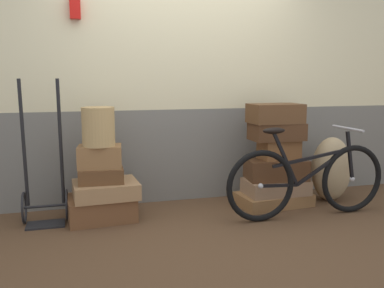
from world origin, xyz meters
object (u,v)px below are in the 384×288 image
(burlap_sack, at_px, (331,169))
(suitcase_1, at_px, (106,189))
(suitcase_7, at_px, (279,149))
(luggage_trolley, at_px, (45,190))
(suitcase_3, at_px, (100,156))
(wicker_basket, at_px, (98,127))
(suitcase_2, at_px, (101,175))
(bicycle, at_px, (308,180))
(suitcase_8, at_px, (277,132))
(suitcase_4, at_px, (273,199))
(suitcase_9, at_px, (275,113))
(suitcase_0, at_px, (101,208))
(suitcase_5, at_px, (276,187))
(suitcase_6, at_px, (276,169))

(burlap_sack, bearing_deg, suitcase_1, 179.74)
(suitcase_7, distance_m, luggage_trolley, 2.34)
(suitcase_3, relative_size, wicker_basket, 1.11)
(suitcase_2, xyz_separation_m, burlap_sack, (2.44, -0.01, -0.08))
(bicycle, bearing_deg, suitcase_8, 104.85)
(suitcase_4, relative_size, suitcase_9, 1.42)
(suitcase_2, height_order, suitcase_7, suitcase_7)
(wicker_basket, bearing_deg, suitcase_0, 90.79)
(suitcase_2, bearing_deg, suitcase_8, 3.05)
(suitcase_1, distance_m, suitcase_5, 1.74)
(suitcase_2, bearing_deg, suitcase_7, 3.16)
(suitcase_7, relative_size, suitcase_9, 0.76)
(suitcase_1, distance_m, suitcase_3, 0.31)
(suitcase_9, height_order, burlap_sack, suitcase_9)
(suitcase_6, bearing_deg, suitcase_8, 125.87)
(suitcase_0, relative_size, suitcase_4, 0.82)
(suitcase_5, distance_m, bicycle, 0.46)
(suitcase_8, relative_size, wicker_basket, 1.50)
(suitcase_8, relative_size, burlap_sack, 0.77)
(suitcase_1, bearing_deg, wicker_basket, 169.76)
(suitcase_2, xyz_separation_m, suitcase_7, (1.82, 0.01, 0.16))
(luggage_trolley, relative_size, burlap_sack, 1.90)
(suitcase_0, height_order, suitcase_7, suitcase_7)
(suitcase_9, distance_m, burlap_sack, 0.92)
(suitcase_3, xyz_separation_m, suitcase_9, (1.77, -0.02, 0.36))
(suitcase_0, xyz_separation_m, suitcase_3, (0.01, -0.00, 0.49))
(suitcase_4, bearing_deg, suitcase_9, 86.39)
(suitcase_7, bearing_deg, suitcase_1, 176.01)
(suitcase_1, height_order, suitcase_8, suitcase_8)
(suitcase_8, bearing_deg, suitcase_2, -179.10)
(suitcase_1, xyz_separation_m, burlap_sack, (2.40, -0.01, 0.06))
(suitcase_7, height_order, wicker_basket, wicker_basket)
(suitcase_7, bearing_deg, luggage_trolley, 174.15)
(suitcase_8, xyz_separation_m, burlap_sack, (0.65, -0.02, -0.43))
(suitcase_0, height_order, bicycle, bicycle)
(suitcase_2, relative_size, suitcase_6, 0.66)
(wicker_basket, xyz_separation_m, bicycle, (1.91, -0.44, -0.52))
(suitcase_5, relative_size, suitcase_7, 1.60)
(luggage_trolley, bearing_deg, wicker_basket, -7.68)
(suitcase_7, bearing_deg, suitcase_9, 178.08)
(suitcase_7, xyz_separation_m, burlap_sack, (0.62, -0.02, -0.24))
(suitcase_7, height_order, burlap_sack, burlap_sack)
(suitcase_7, xyz_separation_m, suitcase_9, (-0.06, -0.00, 0.38))
(suitcase_3, bearing_deg, suitcase_7, 5.87)
(bicycle, bearing_deg, suitcase_4, 107.84)
(suitcase_3, bearing_deg, bicycle, -7.09)
(suitcase_7, bearing_deg, suitcase_5, -147.89)
(suitcase_2, relative_size, luggage_trolley, 0.31)
(suitcase_0, bearing_deg, suitcase_2, -81.31)
(luggage_trolley, bearing_deg, burlap_sack, -1.63)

